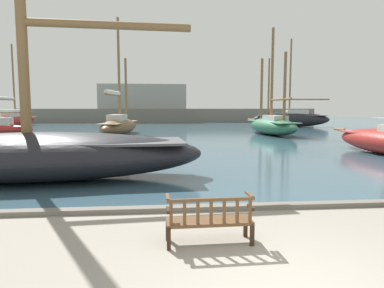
{
  "coord_description": "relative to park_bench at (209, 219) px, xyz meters",
  "views": [
    {
      "loc": [
        -1.78,
        -4.34,
        2.53
      ],
      "look_at": [
        -0.44,
        10.0,
        1.0
      ],
      "focal_mm": 32.0,
      "sensor_mm": 36.0,
      "label": 1
    }
  ],
  "objects": [
    {
      "name": "park_bench",
      "position": [
        0.0,
        0.0,
        0.0
      ],
      "size": [
        1.61,
        0.56,
        0.92
      ],
      "color": "#322113",
      "rests_on": "ground"
    },
    {
      "name": "quay_edge_kerb",
      "position": [
        0.89,
        2.09,
        -0.41
      ],
      "size": [
        40.0,
        0.3,
        0.12
      ],
      "primitive_type": "cube",
      "color": "slate",
      "rests_on": "ground"
    },
    {
      "name": "sailboat_nearest_starboard",
      "position": [
        15.85,
        36.42,
        0.71
      ],
      "size": [
        9.99,
        3.41,
        11.05
      ],
      "color": "black",
      "rests_on": "harbor_water"
    },
    {
      "name": "sailboat_centre_channel",
      "position": [
        -4.57,
        25.18,
        0.55
      ],
      "size": [
        3.5,
        9.45,
        10.38
      ],
      "color": "brown",
      "rests_on": "harbor_water"
    },
    {
      "name": "far_breakwater",
      "position": [
        -0.49,
        51.76,
        1.66
      ],
      "size": [
        49.18,
        2.4,
        6.42
      ],
      "color": "slate",
      "rests_on": "ground"
    },
    {
      "name": "sailboat_far_port",
      "position": [
        -19.5,
        39.63,
        0.52
      ],
      "size": [
        3.17,
        10.74,
        10.45
      ],
      "color": "maroon",
      "rests_on": "harbor_water"
    },
    {
      "name": "sailboat_far_starboard",
      "position": [
        9.21,
        24.06,
        0.57
      ],
      "size": [
        3.41,
        10.03,
        9.52
      ],
      "color": "#2D6647",
      "rests_on": "harbor_water"
    },
    {
      "name": "harbor_water",
      "position": [
        0.89,
        42.24,
        -0.43
      ],
      "size": [
        100.0,
        80.0,
        0.08
      ],
      "primitive_type": "cube",
      "color": "#385666",
      "rests_on": "ground"
    },
    {
      "name": "sailboat_mid_port",
      "position": [
        -5.09,
        5.68,
        0.77
      ],
      "size": [
        12.95,
        4.12,
        16.41
      ],
      "color": "black",
      "rests_on": "harbor_water"
    },
    {
      "name": "sailboat_nearest_port",
      "position": [
        -15.07,
        25.92,
        0.27
      ],
      "size": [
        5.56,
        1.69,
        6.59
      ],
      "color": "maroon",
      "rests_on": "harbor_water"
    }
  ]
}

